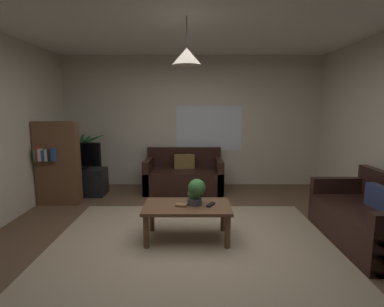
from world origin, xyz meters
name	(u,v)px	position (x,y,z in m)	size (l,w,h in m)	color
floor	(192,242)	(0.00, 0.00, -0.01)	(5.24, 5.37, 0.02)	brown
rug	(192,248)	(0.00, -0.20, 0.00)	(3.41, 2.95, 0.01)	tan
wall_back	(192,122)	(0.00, 2.71, 1.33)	(5.36, 0.06, 2.65)	beige
ceiling	(192,13)	(0.00, 0.00, 2.66)	(5.24, 5.37, 0.02)	white
window_pane	(209,128)	(0.35, 2.68, 1.19)	(1.34, 0.01, 0.90)	white
couch_under_window	(184,177)	(-0.16, 2.22, 0.28)	(1.49, 0.80, 0.82)	black
couch_right_side	(370,221)	(2.16, -0.05, 0.28)	(0.80, 1.55, 0.82)	black
coffee_table	(187,211)	(-0.06, 0.06, 0.37)	(1.07, 0.61, 0.44)	brown
book_on_table_0	(182,205)	(-0.13, 0.04, 0.45)	(0.14, 0.11, 0.03)	#99663F
remote_on_table_0	(211,205)	(0.23, 0.05, 0.45)	(0.05, 0.16, 0.02)	black
potted_plant_on_table	(196,191)	(0.05, 0.09, 0.61)	(0.22, 0.22, 0.33)	#4C4C51
tv_stand	(81,182)	(-2.07, 1.93, 0.25)	(0.90, 0.44, 0.50)	black
tv	(79,156)	(-2.07, 1.91, 0.75)	(0.79, 0.16, 0.49)	black
potted_palm_corner	(82,160)	(-2.23, 2.44, 0.56)	(0.86, 0.79, 1.19)	#4C4C51
bookshelf_corner	(57,163)	(-2.26, 1.42, 0.71)	(0.70, 0.31, 1.40)	brown
pendant_lamp	(187,56)	(-0.06, 0.06, 2.21)	(0.34, 0.34, 0.54)	black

